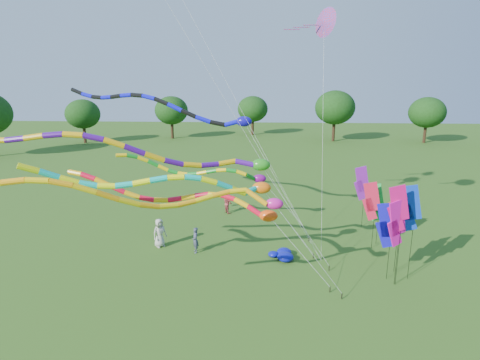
# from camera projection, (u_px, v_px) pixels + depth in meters

# --- Properties ---
(ground) EXTENTS (160.00, 160.00, 0.00)m
(ground) POSITION_uv_depth(u_px,v_px,m) (280.00, 301.00, 19.25)
(ground) COLOR #2D5817
(ground) RESTS_ON ground
(tree_ring) EXTENTS (115.74, 121.69, 9.53)m
(tree_ring) POSITION_uv_depth(u_px,v_px,m) (253.00, 190.00, 17.74)
(tree_ring) COLOR #382314
(tree_ring) RESTS_ON ground
(tube_kite_red) EXTENTS (13.05, 1.44, 6.43)m
(tube_kite_red) POSITION_uv_depth(u_px,v_px,m) (196.00, 200.00, 20.09)
(tube_kite_red) COLOR black
(tube_kite_red) RESTS_ON ground
(tube_kite_orange) EXTENTS (13.36, 5.11, 7.67)m
(tube_kite_orange) POSITION_uv_depth(u_px,v_px,m) (178.00, 197.00, 15.90)
(tube_kite_orange) COLOR black
(tube_kite_orange) RESTS_ON ground
(tube_kite_purple) EXTENTS (16.12, 3.33, 8.70)m
(tube_kite_purple) POSITION_uv_depth(u_px,v_px,m) (164.00, 154.00, 19.28)
(tube_kite_purple) COLOR black
(tube_kite_purple) RESTS_ON ground
(tube_kite_blue) EXTENTS (17.19, 5.36, 10.27)m
(tube_kite_blue) POSITION_uv_depth(u_px,v_px,m) (171.00, 108.00, 27.11)
(tube_kite_blue) COLOR black
(tube_kite_blue) RESTS_ON ground
(tube_kite_cyan) EXTENTS (13.46, 5.85, 7.33)m
(tube_kite_cyan) POSITION_uv_depth(u_px,v_px,m) (186.00, 184.00, 19.81)
(tube_kite_cyan) COLOR black
(tube_kite_cyan) RESTS_ON ground
(tube_kite_green) EXTENTS (12.26, 2.08, 6.17)m
(tube_kite_green) POSITION_uv_depth(u_px,v_px,m) (211.00, 172.00, 27.09)
(tube_kite_green) COLOR black
(tube_kite_green) RESTS_ON ground
(delta_kite_high_c) EXTENTS (3.35, 3.96, 14.39)m
(delta_kite_high_c) POSITION_uv_depth(u_px,v_px,m) (324.00, 22.00, 22.39)
(delta_kite_high_c) COLOR black
(delta_kite_high_c) RESTS_ON ground
(banner_pole_orange) EXTENTS (1.12, 0.48, 4.24)m
(banner_pole_orange) POSITION_uv_depth(u_px,v_px,m) (395.00, 221.00, 21.42)
(banner_pole_orange) COLOR black
(banner_pole_orange) RESTS_ON ground
(banner_pole_magenta_a) EXTENTS (1.09, 0.54, 4.64)m
(banner_pole_magenta_a) POSITION_uv_depth(u_px,v_px,m) (396.00, 224.00, 19.94)
(banner_pole_magenta_a) COLOR black
(banner_pole_magenta_a) RESTS_ON ground
(banner_pole_violet) EXTENTS (1.16, 0.26, 4.48)m
(banner_pole_violet) POSITION_uv_depth(u_px,v_px,m) (362.00, 183.00, 28.17)
(banner_pole_violet) COLOR black
(banner_pole_violet) RESTS_ON ground
(banner_pole_magenta_b) EXTENTS (1.16, 0.19, 5.38)m
(banner_pole_magenta_b) POSITION_uv_depth(u_px,v_px,m) (398.00, 209.00, 19.81)
(banner_pole_magenta_b) COLOR black
(banner_pole_magenta_b) RESTS_ON ground
(banner_pole_blue_b) EXTENTS (1.15, 0.35, 5.21)m
(banner_pole_blue_b) POSITION_uv_depth(u_px,v_px,m) (410.00, 208.00, 20.51)
(banner_pole_blue_b) COLOR black
(banner_pole_blue_b) RESTS_ON ground
(banner_pole_red) EXTENTS (1.16, 0.18, 4.32)m
(banner_pole_red) POSITION_uv_depth(u_px,v_px,m) (371.00, 201.00, 24.60)
(banner_pole_red) COLOR black
(banner_pole_red) RESTS_ON ground
(banner_pole_blue_a) EXTENTS (1.12, 0.46, 4.25)m
(banner_pole_blue_a) POSITION_uv_depth(u_px,v_px,m) (387.00, 225.00, 20.78)
(banner_pole_blue_a) COLOR black
(banner_pole_blue_a) RESTS_ON ground
(banner_pole_green) EXTENTS (1.10, 0.52, 4.04)m
(banner_pole_green) POSITION_uv_depth(u_px,v_px,m) (376.00, 202.00, 25.34)
(banner_pole_green) COLOR black
(banner_pole_green) RESTS_ON ground
(blue_nylon_heap) EXTENTS (1.44, 1.63, 0.53)m
(blue_nylon_heap) POSITION_uv_depth(u_px,v_px,m) (278.00, 253.00, 24.00)
(blue_nylon_heap) COLOR #0C13A0
(blue_nylon_heap) RESTS_ON ground
(person_a) EXTENTS (1.06, 1.05, 1.85)m
(person_a) POSITION_uv_depth(u_px,v_px,m) (160.00, 233.00, 25.30)
(person_a) COLOR #BCB5A9
(person_a) RESTS_ON ground
(person_b) EXTENTS (0.56, 0.68, 1.60)m
(person_b) POSITION_uv_depth(u_px,v_px,m) (195.00, 240.00, 24.48)
(person_b) COLOR #3D4256
(person_b) RESTS_ON ground
(person_c) EXTENTS (0.91, 0.96, 1.56)m
(person_c) POSITION_uv_depth(u_px,v_px,m) (228.00, 203.00, 31.73)
(person_c) COLOR #973739
(person_c) RESTS_ON ground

